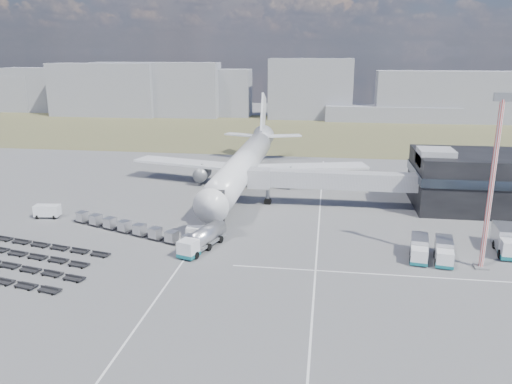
# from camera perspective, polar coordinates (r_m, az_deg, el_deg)

# --- Properties ---
(ground) EXTENTS (420.00, 420.00, 0.00)m
(ground) POSITION_cam_1_polar(r_m,az_deg,el_deg) (75.66, -5.25, -5.69)
(ground) COLOR #565659
(ground) RESTS_ON ground
(grass_strip) EXTENTS (420.00, 90.00, 0.01)m
(grass_strip) POSITION_cam_1_polar(r_m,az_deg,el_deg) (181.32, 2.84, 6.98)
(grass_strip) COLOR #4D4A2E
(grass_strip) RESTS_ON ground
(lane_markings) EXTENTS (47.12, 110.00, 0.01)m
(lane_markings) POSITION_cam_1_polar(r_m,az_deg,el_deg) (76.87, 2.40, -5.28)
(lane_markings) COLOR silver
(lane_markings) RESTS_ON ground
(terminal) EXTENTS (30.40, 16.40, 11.00)m
(terminal) POSITION_cam_1_polar(r_m,az_deg,el_deg) (99.91, 26.03, 1.22)
(terminal) COLOR black
(terminal) RESTS_ON ground
(jet_bridge) EXTENTS (30.30, 3.80, 7.05)m
(jet_bridge) POSITION_cam_1_polar(r_m,az_deg,el_deg) (91.64, 7.39, 1.39)
(jet_bridge) COLOR #939399
(jet_bridge) RESTS_ON ground
(airliner) EXTENTS (51.59, 64.53, 17.62)m
(airliner) POSITION_cam_1_polar(r_m,az_deg,el_deg) (104.59, -1.23, 3.44)
(airliner) COLOR silver
(airliner) RESTS_ON ground
(skyline) EXTENTS (287.89, 24.46, 24.95)m
(skyline) POSITION_cam_1_polar(r_m,az_deg,el_deg) (219.84, -2.09, 11.20)
(skyline) COLOR gray
(skyline) RESTS_ON ground
(fuel_tanker) EXTENTS (5.36, 10.11, 3.17)m
(fuel_tanker) POSITION_cam_1_polar(r_m,az_deg,el_deg) (72.59, -6.12, -5.32)
(fuel_tanker) COLOR silver
(fuel_tanker) RESTS_ON ground
(pushback_tug) EXTENTS (3.45, 2.20, 1.47)m
(pushback_tug) POSITION_cam_1_polar(r_m,az_deg,el_deg) (77.88, -6.76, -4.52)
(pushback_tug) COLOR silver
(pushback_tug) RESTS_ON ground
(utility_van) EXTENTS (4.37, 2.34, 2.25)m
(utility_van) POSITION_cam_1_polar(r_m,az_deg,el_deg) (92.91, -22.74, -2.05)
(utility_van) COLOR silver
(utility_van) RESTS_ON ground
(catering_truck) EXTENTS (5.32, 7.56, 3.21)m
(catering_truck) POSITION_cam_1_polar(r_m,az_deg,el_deg) (109.77, 6.27, 1.99)
(catering_truck) COLOR silver
(catering_truck) RESTS_ON ground
(service_trucks_near) EXTENTS (6.42, 7.33, 2.64)m
(service_trucks_near) POSITION_cam_1_polar(r_m,az_deg,el_deg) (72.77, 19.42, -6.24)
(service_trucks_near) COLOR silver
(service_trucks_near) RESTS_ON ground
(uld_row) EXTENTS (23.53, 10.51, 1.67)m
(uld_row) POSITION_cam_1_polar(r_m,az_deg,el_deg) (80.50, -13.99, -4.01)
(uld_row) COLOR black
(uld_row) RESTS_ON ground
(baggage_dollies) EXTENTS (25.18, 17.02, 0.63)m
(baggage_dollies) POSITION_cam_1_polar(r_m,az_deg,el_deg) (75.61, -25.76, -7.03)
(baggage_dollies) COLOR black
(baggage_dollies) RESTS_ON ground
(floodlight_mast) EXTENTS (2.17, 1.76, 22.84)m
(floodlight_mast) POSITION_cam_1_polar(r_m,az_deg,el_deg) (69.55, 25.34, 0.80)
(floodlight_mast) COLOR #B4201C
(floodlight_mast) RESTS_ON ground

